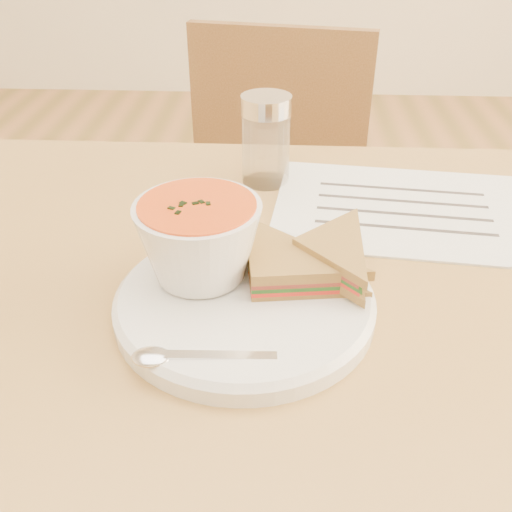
# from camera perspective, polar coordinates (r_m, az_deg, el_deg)

# --- Properties ---
(dining_table) EXTENTS (1.00, 0.70, 0.75)m
(dining_table) POSITION_cam_1_polar(r_m,az_deg,el_deg) (0.89, 3.68, -21.83)
(dining_table) COLOR olive
(dining_table) RESTS_ON floor
(chair_far) EXTENTS (0.45, 0.45, 0.86)m
(chair_far) POSITION_cam_1_polar(r_m,az_deg,el_deg) (1.22, 0.43, 0.06)
(chair_far) COLOR brown
(chair_far) RESTS_ON floor
(plate) EXTENTS (0.30, 0.30, 0.02)m
(plate) POSITION_cam_1_polar(r_m,az_deg,el_deg) (0.56, -1.14, -4.71)
(plate) COLOR white
(plate) RESTS_ON dining_table
(soup_bowl) EXTENTS (0.15, 0.15, 0.08)m
(soup_bowl) POSITION_cam_1_polar(r_m,az_deg,el_deg) (0.55, -5.68, 1.20)
(soup_bowl) COLOR white
(soup_bowl) RESTS_ON plate
(sandwich_half_a) EXTENTS (0.13, 0.13, 0.04)m
(sandwich_half_a) POSITION_cam_1_polar(r_m,az_deg,el_deg) (0.53, -0.46, -3.67)
(sandwich_half_a) COLOR #A8843B
(sandwich_half_a) RESTS_ON plate
(sandwich_half_b) EXTENTS (0.14, 0.14, 0.03)m
(sandwich_half_b) POSITION_cam_1_polar(r_m,az_deg,el_deg) (0.57, 3.60, 0.46)
(sandwich_half_b) COLOR #A8843B
(sandwich_half_b) RESTS_ON plate
(spoon) EXTENTS (0.17, 0.04, 0.01)m
(spoon) POSITION_cam_1_polar(r_m,az_deg,el_deg) (0.48, -4.57, -9.99)
(spoon) COLOR silver
(spoon) RESTS_ON plate
(paper_menu) EXTENTS (0.35, 0.27, 0.00)m
(paper_menu) POSITION_cam_1_polar(r_m,az_deg,el_deg) (0.75, 14.45, 4.63)
(paper_menu) COLOR white
(paper_menu) RESTS_ON dining_table
(condiment_shaker) EXTENTS (0.09, 0.09, 0.12)m
(condiment_shaker) POSITION_cam_1_polar(r_m,az_deg,el_deg) (0.78, 0.99, 11.50)
(condiment_shaker) COLOR silver
(condiment_shaker) RESTS_ON dining_table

